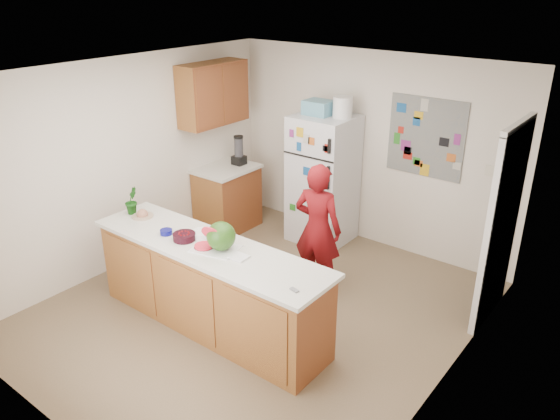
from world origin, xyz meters
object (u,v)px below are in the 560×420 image
Objects in this scene: watermelon at (221,236)px; cherry_bowl at (184,237)px; refrigerator at (323,180)px; person at (318,229)px.

cherry_bowl is at bearing -171.81° from watermelon.
watermelon is at bearing -79.70° from refrigerator.
watermelon reaches higher than cherry_bowl.
person is at bearing 61.71° from cherry_bowl.
refrigerator reaches higher than watermelon.
person is at bearing 78.21° from watermelon.
cherry_bowl is (-0.70, -1.31, 0.20)m from person.
person is 6.77× the size of cherry_bowl.
refrigerator is at bearing 100.30° from watermelon.
watermelon is at bearing 69.44° from person.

